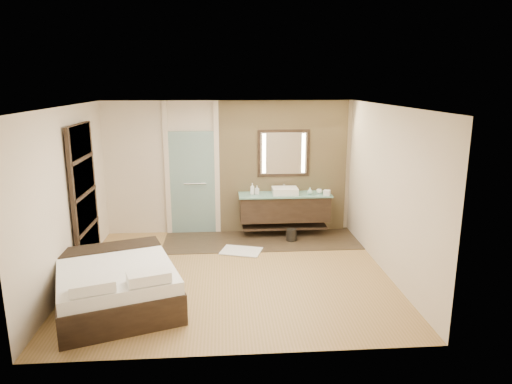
{
  "coord_description": "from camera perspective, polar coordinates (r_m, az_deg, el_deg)",
  "views": [
    {
      "loc": [
        -0.13,
        -6.9,
        3.05
      ],
      "look_at": [
        0.42,
        0.6,
        1.23
      ],
      "focal_mm": 32.0,
      "sensor_mm": 36.0,
      "label": 1
    }
  ],
  "objects": [
    {
      "name": "soap_bottle_b",
      "position": [
        9.1,
        0.12,
        0.26
      ],
      "size": [
        0.08,
        0.09,
        0.17
      ],
      "primitive_type": "imported",
      "rotation": [
        0.0,
        0.0,
        0.09
      ],
      "color": "#B2B2B2",
      "rests_on": "vanity"
    },
    {
      "name": "vanity",
      "position": [
        9.24,
        3.58,
        -1.93
      ],
      "size": [
        1.85,
        0.55,
        0.88
      ],
      "color": "black",
      "rests_on": "stone_wall"
    },
    {
      "name": "waste_bin",
      "position": [
        9.02,
        4.44,
        -5.39
      ],
      "size": [
        0.26,
        0.26,
        0.25
      ],
      "primitive_type": "cylinder",
      "rotation": [
        0.0,
        0.0,
        -0.39
      ],
      "color": "black",
      "rests_on": "floor"
    },
    {
      "name": "bath_mat",
      "position": [
        8.48,
        -1.86,
        -7.38
      ],
      "size": [
        0.84,
        0.69,
        0.02
      ],
      "primitive_type": "cube",
      "rotation": [
        0.0,
        0.0,
        -0.3
      ],
      "color": "white",
      "rests_on": "floor"
    },
    {
      "name": "mirror_unit",
      "position": [
        9.25,
        3.48,
        4.86
      ],
      "size": [
        1.06,
        0.04,
        0.96
      ],
      "color": "black",
      "rests_on": "stone_wall"
    },
    {
      "name": "soap_bottle_a",
      "position": [
        9.08,
        -0.46,
        0.4
      ],
      "size": [
        0.09,
        0.09,
        0.23
      ],
      "primitive_type": "imported",
      "rotation": [
        0.0,
        0.0,
        -0.07
      ],
      "color": "white",
      "rests_on": "vanity"
    },
    {
      "name": "frosted_door",
      "position": [
        9.32,
        -7.95,
        1.66
      ],
      "size": [
        1.1,
        0.12,
        2.7
      ],
      "color": "silver",
      "rests_on": "floor"
    },
    {
      "name": "tile_strip",
      "position": [
        9.06,
        0.65,
        -6.04
      ],
      "size": [
        3.8,
        1.3,
        0.01
      ],
      "primitive_type": "cube",
      "color": "#31251A",
      "rests_on": "floor"
    },
    {
      "name": "shoji_partition",
      "position": [
        8.06,
        -20.65,
        -0.5
      ],
      "size": [
        0.06,
        1.2,
        2.4
      ],
      "color": "black",
      "rests_on": "floor"
    },
    {
      "name": "stone_wall",
      "position": [
        9.35,
        3.41,
        3.09
      ],
      "size": [
        2.6,
        0.08,
        2.7
      ],
      "primitive_type": "cube",
      "color": "tan",
      "rests_on": "floor"
    },
    {
      "name": "soap_bottle_c",
      "position": [
        9.17,
        6.76,
        0.15
      ],
      "size": [
        0.14,
        0.14,
        0.14
      ],
      "primitive_type": "imported",
      "rotation": [
        0.0,
        0.0,
        0.37
      ],
      "color": "silver",
      "rests_on": "vanity"
    },
    {
      "name": "tissue_box",
      "position": [
        9.14,
        8.85,
        -0.08
      ],
      "size": [
        0.16,
        0.16,
        0.1
      ],
      "primitive_type": "cube",
      "rotation": [
        0.0,
        0.0,
        -0.41
      ],
      "color": "white",
      "rests_on": "vanity"
    },
    {
      "name": "floor",
      "position": [
        7.55,
        -2.91,
        -10.26
      ],
      "size": [
        5.0,
        5.0,
        0.0
      ],
      "primitive_type": "plane",
      "color": "olive",
      "rests_on": "ground"
    },
    {
      "name": "cup",
      "position": [
        9.26,
        7.91,
        0.09
      ],
      "size": [
        0.12,
        0.12,
        0.09
      ],
      "primitive_type": "imported",
      "rotation": [
        0.0,
        0.0,
        0.1
      ],
      "color": "white",
      "rests_on": "vanity"
    },
    {
      "name": "bed",
      "position": [
        6.78,
        -17.08,
        -10.94
      ],
      "size": [
        2.07,
        2.31,
        0.74
      ],
      "rotation": [
        0.0,
        0.0,
        0.33
      ],
      "color": "black",
      "rests_on": "floor"
    }
  ]
}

